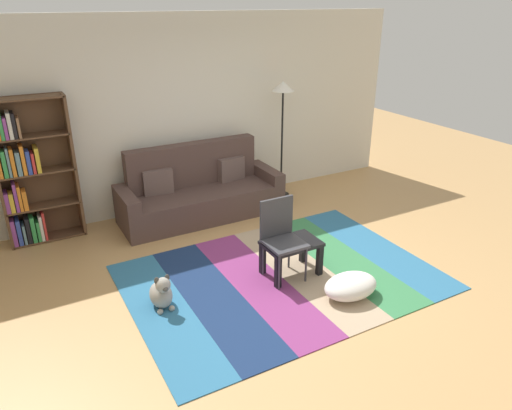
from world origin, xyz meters
The scene contains 11 objects.
ground_plane centered at (0.00, 0.00, 0.00)m, with size 14.00×14.00×0.00m, color tan.
back_wall centered at (0.00, 2.55, 1.35)m, with size 6.80×0.10×2.70m, color silver.
rug centered at (-0.01, 0.03, 0.01)m, with size 3.31×2.35×0.01m.
couch centered at (-0.14, 2.02, 0.34)m, with size 2.26×0.80×1.00m.
bookshelf centered at (-2.25, 2.31, 0.88)m, with size 0.90×0.28×1.82m.
coffee_table centered at (0.11, 0.04, 0.32)m, with size 0.62×0.41×0.40m.
pouf centered at (0.42, -0.63, 0.13)m, with size 0.60×0.41×0.24m, color white.
dog centered at (-1.35, 0.14, 0.16)m, with size 0.22×0.35×0.40m.
standing_lamp centered at (1.25, 2.09, 1.47)m, with size 0.32×0.32×1.76m.
tv_remote centered at (0.07, 0.00, 0.42)m, with size 0.04×0.15×0.02m, color black.
folding_chair centered at (0.00, 0.09, 0.53)m, with size 0.40×0.40×0.90m.
Camera 1 is at (-2.46, -3.82, 2.86)m, focal length 33.59 mm.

